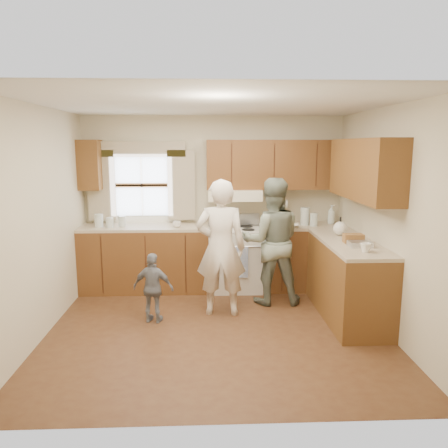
{
  "coord_description": "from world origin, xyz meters",
  "views": [
    {
      "loc": [
        -0.11,
        -4.71,
        2.07
      ],
      "look_at": [
        0.1,
        0.4,
        1.15
      ],
      "focal_mm": 35.0,
      "sensor_mm": 36.0,
      "label": 1
    }
  ],
  "objects_px": {
    "stove": "(235,257)",
    "woman_left": "(221,248)",
    "woman_right": "(272,241)",
    "child": "(153,288)"
  },
  "relations": [
    {
      "from": "stove",
      "to": "woman_left",
      "type": "xyz_separation_m",
      "value": [
        -0.24,
        -0.96,
        0.38
      ]
    },
    {
      "from": "stove",
      "to": "woman_right",
      "type": "height_order",
      "value": "woman_right"
    },
    {
      "from": "woman_left",
      "to": "child",
      "type": "relative_size",
      "value": 2.01
    },
    {
      "from": "woman_right",
      "to": "child",
      "type": "xyz_separation_m",
      "value": [
        -1.48,
        -0.61,
        -0.41
      ]
    },
    {
      "from": "stove",
      "to": "woman_right",
      "type": "xyz_separation_m",
      "value": [
        0.44,
        -0.59,
        0.37
      ]
    },
    {
      "from": "stove",
      "to": "woman_right",
      "type": "distance_m",
      "value": 0.82
    },
    {
      "from": "woman_left",
      "to": "child",
      "type": "xyz_separation_m",
      "value": [
        -0.8,
        -0.24,
        -0.42
      ]
    },
    {
      "from": "woman_right",
      "to": "woman_left",
      "type": "bearing_deg",
      "value": 29.99
    },
    {
      "from": "stove",
      "to": "child",
      "type": "height_order",
      "value": "stove"
    },
    {
      "from": "stove",
      "to": "woman_left",
      "type": "distance_m",
      "value": 1.06
    }
  ]
}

